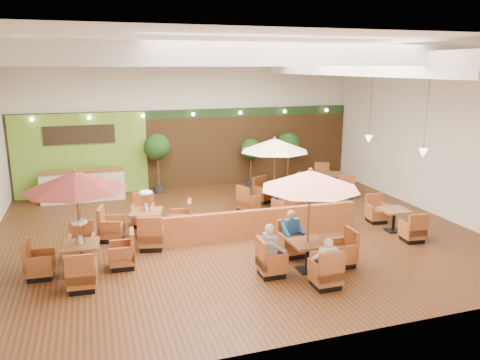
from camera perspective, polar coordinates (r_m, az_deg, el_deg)
name	(u,v)px	position (r m, az deg, el deg)	size (l,w,h in m)	color
room	(231,109)	(14.77, -1.06, 8.67)	(14.04, 14.00, 5.52)	#381E0F
service_counter	(83,185)	(18.49, -18.57, -0.62)	(3.00, 0.75, 1.18)	beige
booth_divider	(257,224)	(13.76, 2.09, -5.36)	(6.23, 0.18, 0.86)	brown
table_0	(77,204)	(11.70, -19.22, -2.73)	(2.57, 2.57, 2.61)	brown
table_1	(309,202)	(11.30, 8.46, -2.62)	(2.53, 2.53, 2.60)	brown
table_2	(274,160)	(16.19, 4.21, 2.40)	(2.68, 2.68, 2.59)	brown
table_3	(147,223)	(14.11, -11.29, -5.12)	(2.82, 2.82, 1.58)	brown
table_4	(394,221)	(15.07, 18.22, -4.72)	(0.88, 2.44, 0.90)	brown
table_5	(333,182)	(19.25, 11.27, -0.30)	(1.10, 2.69, 0.94)	brown
topiary_0	(157,149)	(18.60, -10.06, 3.72)	(1.02, 1.02, 2.38)	black
topiary_1	(251,151)	(19.55, 1.33, 3.55)	(0.86, 0.86, 1.99)	black
topiary_2	(288,145)	(20.14, 5.92, 4.22)	(0.95, 0.95, 2.20)	black
diner_0	(327,257)	(10.85, 10.51, -9.21)	(0.38, 0.32, 0.75)	silver
diner_1	(292,229)	(12.43, 6.35, -5.96)	(0.41, 0.35, 0.80)	#215693
diner_2	(272,245)	(11.25, 3.89, -7.93)	(0.34, 0.42, 0.86)	gray
diner_3	(285,195)	(15.57, 5.45, -1.87)	(0.44, 0.40, 0.81)	#215693
diner_4	(298,186)	(16.78, 7.14, -0.74)	(0.45, 0.47, 0.84)	silver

